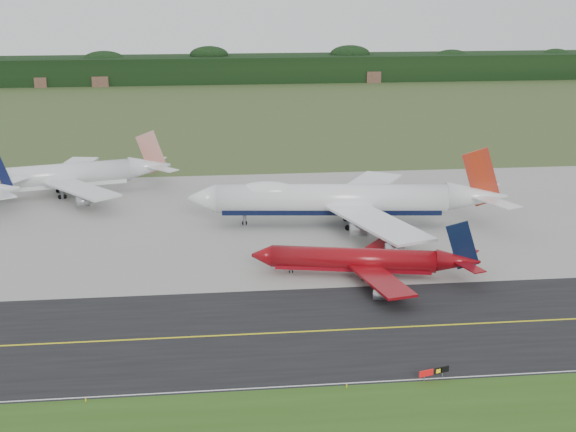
{
  "coord_description": "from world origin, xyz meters",
  "views": [
    {
      "loc": [
        -16.96,
        -107.46,
        48.78
      ],
      "look_at": [
        -2.76,
        22.0,
        9.39
      ],
      "focal_mm": 50.0,
      "sensor_mm": 36.0,
      "label": 1
    }
  ],
  "objects_px": {
    "jet_ba_747": "(343,199)",
    "taxiway_sign": "(434,372)",
    "jet_star_tail": "(59,176)",
    "jet_red_737": "(366,260)"
  },
  "relations": [
    {
      "from": "jet_red_737",
      "to": "jet_star_tail",
      "type": "bearing_deg",
      "value": 135.67
    },
    {
      "from": "jet_star_tail",
      "to": "jet_ba_747",
      "type": "bearing_deg",
      "value": -25.93
    },
    {
      "from": "jet_ba_747",
      "to": "jet_star_tail",
      "type": "relative_size",
      "value": 1.24
    },
    {
      "from": "jet_ba_747",
      "to": "jet_star_tail",
      "type": "xyz_separation_m",
      "value": [
        -60.5,
        29.41,
        -0.91
      ]
    },
    {
      "from": "taxiway_sign",
      "to": "jet_red_737",
      "type": "bearing_deg",
      "value": 92.17
    },
    {
      "from": "jet_ba_747",
      "to": "jet_red_737",
      "type": "distance_m",
      "value": 28.72
    },
    {
      "from": "jet_ba_747",
      "to": "jet_red_737",
      "type": "relative_size",
      "value": 1.69
    },
    {
      "from": "jet_ba_747",
      "to": "jet_red_737",
      "type": "bearing_deg",
      "value": -92.28
    },
    {
      "from": "taxiway_sign",
      "to": "jet_ba_747",
      "type": "bearing_deg",
      "value": 90.2
    },
    {
      "from": "jet_ba_747",
      "to": "taxiway_sign",
      "type": "distance_m",
      "value": 64.84
    }
  ]
}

